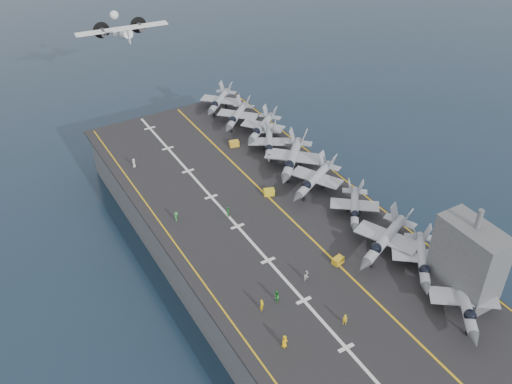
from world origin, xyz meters
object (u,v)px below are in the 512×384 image
fighter_jet_0 (465,300)px  transport_plane (123,34)px  tow_cart_a (338,260)px  island_superstructure (470,253)px

fighter_jet_0 → transport_plane: size_ratio=0.80×
tow_cart_a → transport_plane: transport_plane is taller
fighter_jet_0 → tow_cart_a: fighter_jet_0 is taller
island_superstructure → transport_plane: size_ratio=0.70×
tow_cart_a → transport_plane: 71.43m
tow_cart_a → transport_plane: (-8.32, 68.99, 16.53)m
transport_plane → island_superstructure: bearing=-76.3°
island_superstructure → tow_cart_a: 19.59m
island_superstructure → transport_plane: bearing=103.7°
island_superstructure → tow_cart_a: (-11.84, 13.96, -6.96)m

